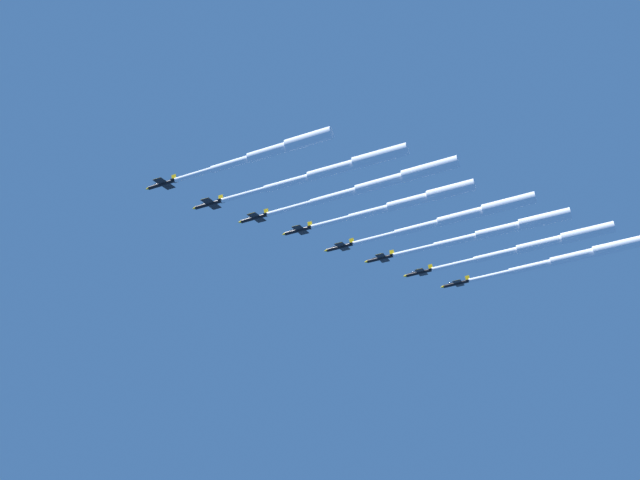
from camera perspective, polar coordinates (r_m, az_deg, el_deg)
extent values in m
cylinder|color=black|center=(242.22, -10.81, 3.81)|extent=(3.37, 9.10, 1.44)
cone|color=#EAB70C|center=(244.44, -11.83, 3.49)|extent=(1.62, 1.57, 1.37)
cylinder|color=black|center=(240.21, -9.84, 4.12)|extent=(1.18, 0.82, 1.08)
ellipsoid|color=black|center=(243.27, -11.22, 3.79)|extent=(1.35, 2.06, 0.92)
cube|color=black|center=(241.96, -10.70, 3.84)|extent=(8.21, 4.34, 3.36)
cube|color=#EAB70C|center=(238.93, -11.17, 4.16)|extent=(1.17, 2.39, 0.36)
cube|color=#EAB70C|center=(245.08, -10.25, 3.56)|extent=(1.17, 2.39, 0.36)
cube|color=black|center=(240.61, -10.04, 4.06)|extent=(3.16, 1.73, 1.32)
cube|color=#EAB70C|center=(241.01, -10.06, 4.26)|extent=(1.13, 1.55, 1.80)
cylinder|color=white|center=(237.73, -8.55, 4.52)|extent=(4.71, 13.46, 1.83)
cylinder|color=white|center=(233.64, -6.01, 5.28)|extent=(5.60, 13.66, 2.75)
cylinder|color=white|center=(229.47, -3.44, 6.12)|extent=(6.49, 13.86, 3.66)
cylinder|color=white|center=(225.79, -0.77, 6.97)|extent=(7.39, 14.06, 4.58)
cylinder|color=black|center=(243.80, -7.64, 2.47)|extent=(3.24, 9.10, 1.42)
cone|color=#EAB70C|center=(245.77, -8.69, 2.17)|extent=(1.59, 1.55, 1.35)
cylinder|color=black|center=(242.03, -6.64, 2.75)|extent=(1.17, 0.81, 1.07)
ellipsoid|color=black|center=(244.76, -8.06, 2.45)|extent=(1.32, 2.06, 0.91)
cube|color=black|center=(243.57, -7.53, 2.49)|extent=(8.28, 4.26, 3.14)
cube|color=#EAB70C|center=(240.43, -7.94, 2.82)|extent=(1.15, 2.39, 0.34)
cube|color=#EAB70C|center=(246.80, -7.13, 2.20)|extent=(1.15, 2.39, 0.34)
cube|color=black|center=(242.38, -6.85, 2.70)|extent=(3.18, 1.70, 1.24)
cube|color=#EAB70C|center=(242.78, -6.86, 2.90)|extent=(1.06, 1.53, 1.82)
cylinder|color=white|center=(239.53, -5.12, 3.18)|extent=(4.98, 15.68, 1.81)
cylinder|color=white|center=(235.53, -2.08, 4.00)|extent=(5.87, 15.86, 2.71)
cylinder|color=white|center=(231.64, 1.00, 4.89)|extent=(6.75, 16.05, 3.62)
cylinder|color=white|center=(228.47, 4.18, 5.80)|extent=(7.64, 16.23, 4.52)
cylinder|color=black|center=(247.77, -4.50, 1.53)|extent=(3.35, 9.10, 1.44)
cone|color=#EAB70C|center=(249.55, -5.55, 1.24)|extent=(1.62, 1.57, 1.37)
cylinder|color=black|center=(246.18, -3.50, 1.81)|extent=(1.18, 0.82, 1.08)
ellipsoid|color=black|center=(248.63, -4.93, 1.52)|extent=(1.35, 2.06, 0.92)
cube|color=black|center=(247.57, -4.39, 1.55)|extent=(8.20, 4.32, 3.39)
cube|color=#EAB70C|center=(244.27, -4.76, 1.83)|extent=(1.16, 2.39, 0.36)
cube|color=#EAB70C|center=(250.93, -4.03, 1.31)|extent=(1.16, 2.39, 0.36)
cube|color=black|center=(246.50, -3.70, 1.75)|extent=(3.16, 1.72, 1.33)
cube|color=#EAB70C|center=(246.85, -3.73, 1.96)|extent=(1.13, 1.55, 1.80)
cylinder|color=white|center=(243.88, -1.93, 2.24)|extent=(5.29, 16.21, 1.83)
cylinder|color=white|center=(240.31, 1.19, 3.07)|extent=(6.19, 16.41, 2.75)
cylinder|color=white|center=(236.88, 4.36, 3.97)|extent=(7.08, 16.61, 3.67)
cylinder|color=white|center=(234.22, 7.61, 4.88)|extent=(7.98, 16.81, 4.58)
cylinder|color=black|center=(252.73, -1.47, 0.67)|extent=(3.24, 9.10, 1.43)
cone|color=#EAB70C|center=(254.24, -2.52, 0.40)|extent=(1.60, 1.55, 1.36)
cylinder|color=black|center=(251.39, -0.47, 0.93)|extent=(1.18, 0.81, 1.08)
ellipsoid|color=black|center=(253.48, -1.90, 0.66)|extent=(1.33, 2.06, 0.92)
cube|color=black|center=(252.55, -1.35, 0.69)|extent=(8.21, 4.24, 3.31)
cube|color=#EAB70C|center=(249.16, -1.67, 0.97)|extent=(1.14, 2.39, 0.36)
cube|color=#EAB70C|center=(256.01, -1.05, 0.45)|extent=(1.14, 2.39, 0.36)
cube|color=black|center=(251.66, -0.67, 0.88)|extent=(3.16, 1.69, 1.30)
cube|color=#EAB70C|center=(252.00, -0.70, 1.08)|extent=(1.10, 1.54, 1.80)
cylinder|color=white|center=(249.71, 0.91, 1.28)|extent=(4.66, 14.14, 1.83)
cylinder|color=white|center=(247.22, 3.59, 1.94)|extent=(5.55, 14.33, 2.74)
cylinder|color=white|center=(244.67, 6.29, 2.66)|extent=(6.45, 14.51, 3.65)
cylinder|color=white|center=(242.67, 9.03, 3.39)|extent=(7.34, 14.70, 4.56)
cylinder|color=black|center=(257.16, 1.44, -0.48)|extent=(3.31, 9.10, 1.44)
cone|color=#EAB70C|center=(258.48, 0.39, -0.74)|extent=(1.61, 1.56, 1.37)
cylinder|color=black|center=(256.00, 2.44, -0.23)|extent=(1.18, 0.81, 1.08)
ellipsoid|color=black|center=(257.81, 1.02, -0.49)|extent=(1.34, 2.06, 0.92)
cube|color=black|center=(257.00, 1.56, -0.46)|extent=(8.18, 4.28, 3.41)
cube|color=#EAB70C|center=(253.51, 1.29, -0.22)|extent=(1.15, 2.39, 0.37)
cube|color=#EAB70C|center=(260.55, 1.82, -0.67)|extent=(1.15, 2.39, 0.37)
cube|color=black|center=(256.23, 2.24, -0.28)|extent=(3.15, 1.70, 1.34)
cube|color=#EAB70C|center=(256.53, 2.20, -0.08)|extent=(1.13, 1.55, 1.80)
cylinder|color=white|center=(254.42, 3.95, 0.15)|extent=(5.10, 15.73, 1.84)
cylinder|color=white|center=(252.20, 6.91, 0.88)|extent=(6.00, 15.92, 2.75)
cylinder|color=white|center=(250.05, 9.89, 1.66)|extent=(6.90, 16.11, 3.67)
cylinder|color=white|center=(248.60, 12.91, 2.45)|extent=(7.79, 16.31, 4.59)
cylinder|color=black|center=(263.54, 4.23, -1.27)|extent=(3.18, 9.10, 1.42)
cone|color=#EAB70C|center=(264.60, 3.19, -1.52)|extent=(1.58, 1.54, 1.35)
cylinder|color=black|center=(262.63, 5.22, -1.03)|extent=(1.16, 0.80, 1.06)
ellipsoid|color=black|center=(264.10, 3.81, -1.27)|extent=(1.31, 2.05, 0.90)
cube|color=black|center=(263.41, 4.34, -1.25)|extent=(8.29, 4.22, 3.10)
cube|color=#EAB70C|center=(259.90, 4.12, -0.99)|extent=(1.13, 2.39, 0.34)
cube|color=#EAB70C|center=(266.99, 4.56, -1.48)|extent=(1.13, 2.39, 0.34)
cube|color=black|center=(262.81, 5.02, -1.08)|extent=(3.19, 1.68, 1.22)
cube|color=#EAB70C|center=(263.13, 4.98, -0.89)|extent=(1.05, 1.53, 1.82)
cylinder|color=white|center=(261.44, 6.68, -0.68)|extent=(4.82, 15.43, 1.80)
cylinder|color=white|center=(259.95, 9.53, -0.03)|extent=(5.71, 15.61, 2.71)
cylinder|color=white|center=(258.48, 12.38, 0.69)|extent=(6.59, 15.79, 3.61)
cylinder|color=white|center=(257.67, 15.26, 1.41)|extent=(7.47, 15.97, 4.51)
cylinder|color=black|center=(269.69, 6.90, -2.24)|extent=(3.27, 9.10, 1.44)
cone|color=#EAB70C|center=(270.58, 5.88, -2.49)|extent=(1.61, 1.55, 1.37)
cylinder|color=black|center=(268.95, 7.87, -2.01)|extent=(1.18, 0.81, 1.08)
ellipsoid|color=black|center=(270.16, 6.48, -2.25)|extent=(1.34, 2.06, 0.92)
cube|color=black|center=(269.59, 7.01, -2.23)|extent=(8.19, 4.25, 3.39)
cube|color=#EAB70C|center=(265.97, 6.83, -2.02)|extent=(1.14, 2.39, 0.36)
cube|color=#EAB70C|center=(273.26, 7.19, -2.40)|extent=(1.14, 2.39, 0.36)
cube|color=black|center=(269.09, 7.68, -2.06)|extent=(3.15, 1.69, 1.33)
cube|color=#EAB70C|center=(269.36, 7.64, -1.87)|extent=(1.12, 1.54, 1.80)
cylinder|color=white|center=(267.97, 9.36, -1.65)|extent=(5.08, 15.94, 1.83)
cylinder|color=white|center=(266.91, 12.23, -0.98)|extent=(5.98, 16.13, 2.75)
cylinder|color=white|center=(265.89, 15.11, -0.25)|extent=(6.88, 16.32, 3.67)
cylinder|color=white|center=(265.55, 18.00, 0.48)|extent=(7.77, 16.51, 4.58)
cylinder|color=black|center=(277.18, 9.43, -2.98)|extent=(3.30, 9.10, 1.45)
cone|color=#EAB70C|center=(277.87, 8.42, -3.22)|extent=(1.61, 1.56, 1.37)
cylinder|color=black|center=(276.60, 10.38, -2.76)|extent=(1.19, 0.81, 1.08)
ellipsoid|color=black|center=(277.55, 9.02, -2.99)|extent=(1.34, 2.06, 0.93)
cube|color=black|center=(277.09, 9.54, -2.97)|extent=(8.16, 4.27, 3.45)
cube|color=#EAB70C|center=(273.42, 9.39, -2.78)|extent=(1.15, 2.39, 0.37)
cube|color=#EAB70C|center=(280.81, 9.68, -3.12)|extent=(1.15, 2.39, 0.37)
cube|color=black|center=(276.72, 10.18, -2.80)|extent=(3.14, 1.70, 1.36)
cube|color=#EAB70C|center=(276.95, 10.15, -2.62)|extent=(1.14, 1.55, 1.79)
cylinder|color=white|center=(275.91, 11.78, -2.42)|extent=(5.02, 15.43, 1.84)
cylinder|color=white|center=(275.36, 14.49, -1.78)|extent=(5.92, 15.62, 2.76)
cylinder|color=white|center=(274.77, 17.19, -1.09)|extent=(6.82, 15.81, 3.68)
cylinder|color=white|center=(274.81, 19.89, -0.41)|extent=(7.72, 16.01, 4.60)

